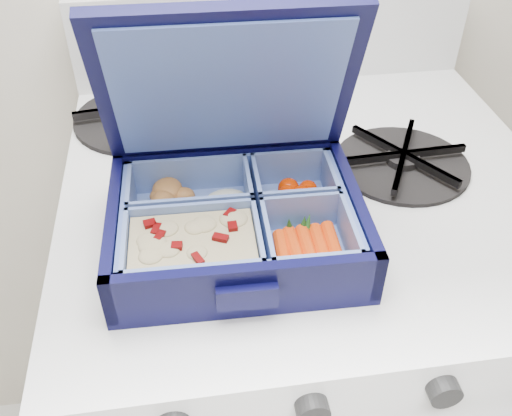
{
  "coord_description": "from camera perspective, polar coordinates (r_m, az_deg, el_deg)",
  "views": [
    {
      "loc": [
        -0.41,
        1.14,
        1.27
      ],
      "look_at": [
        -0.35,
        1.58,
        0.91
      ],
      "focal_mm": 40.0,
      "sensor_mm": 36.0,
      "label": 1
    }
  ],
  "objects": [
    {
      "name": "fork",
      "position": [
        0.69,
        -0.24,
        3.85
      ],
      "size": [
        0.1,
        0.15,
        0.01
      ],
      "primitive_type": null,
      "rotation": [
        0.0,
        0.0,
        -0.53
      ],
      "color": "#BABABA",
      "rests_on": "stove"
    },
    {
      "name": "burner_grate",
      "position": [
        0.71,
        14.48,
        4.88
      ],
      "size": [
        0.17,
        0.17,
        0.02
      ],
      "primitive_type": "cylinder",
      "rotation": [
        0.0,
        0.0,
        0.05
      ],
      "color": "black",
      "rests_on": "stove"
    },
    {
      "name": "bento_box",
      "position": [
        0.57,
        -1.98,
        -1.51
      ],
      "size": [
        0.25,
        0.2,
        0.06
      ],
      "primitive_type": null,
      "rotation": [
        0.0,
        0.0,
        -0.03
      ],
      "color": "black",
      "rests_on": "stove"
    },
    {
      "name": "stove",
      "position": [
        1.01,
        3.6,
        -16.57
      ],
      "size": [
        0.58,
        0.58,
        0.87
      ],
      "primitive_type": null,
      "color": "silver",
      "rests_on": "floor"
    },
    {
      "name": "burner_grate_rear",
      "position": [
        0.8,
        -11.42,
        9.3
      ],
      "size": [
        0.2,
        0.2,
        0.02
      ],
      "primitive_type": "cylinder",
      "rotation": [
        0.0,
        0.0,
        0.13
      ],
      "color": "black",
      "rests_on": "stove"
    }
  ]
}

